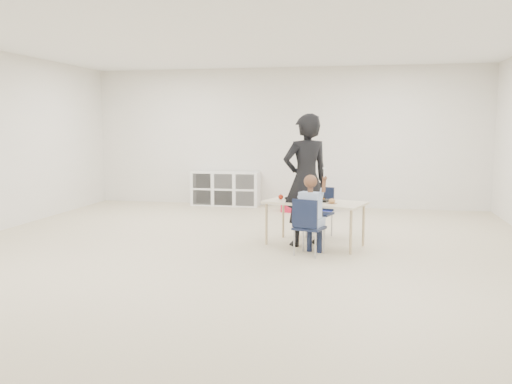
% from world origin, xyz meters
% --- Properties ---
extents(room, '(9.00, 9.02, 2.80)m').
position_xyz_m(room, '(0.00, 0.00, 1.40)').
color(room, beige).
rests_on(room, ground).
extents(table, '(1.47, 1.02, 0.61)m').
position_xyz_m(table, '(0.94, 0.90, 0.31)').
color(table, beige).
rests_on(table, ground).
extents(chair_near, '(0.44, 0.42, 0.73)m').
position_xyz_m(chair_near, '(0.92, 0.33, 0.37)').
color(chair_near, black).
rests_on(chair_near, ground).
extents(chair_far, '(0.44, 0.42, 0.73)m').
position_xyz_m(chair_far, '(0.96, 1.47, 0.37)').
color(chair_far, black).
rests_on(chair_far, ground).
extents(child, '(0.61, 0.61, 1.16)m').
position_xyz_m(child, '(0.92, 0.33, 0.58)').
color(child, '#B0C6EE').
rests_on(child, chair_near).
extents(lunch_tray_near, '(0.26, 0.22, 0.03)m').
position_xyz_m(lunch_tray_near, '(1.02, 0.92, 0.63)').
color(lunch_tray_near, black).
rests_on(lunch_tray_near, table).
extents(lunch_tray_far, '(0.26, 0.22, 0.03)m').
position_xyz_m(lunch_tray_far, '(0.63, 1.08, 0.63)').
color(lunch_tray_far, black).
rests_on(lunch_tray_far, table).
extents(milk_carton, '(0.09, 0.09, 0.10)m').
position_xyz_m(milk_carton, '(0.95, 0.74, 0.66)').
color(milk_carton, white).
rests_on(milk_carton, table).
extents(bread_roll, '(0.09, 0.09, 0.07)m').
position_xyz_m(bread_roll, '(1.18, 0.75, 0.64)').
color(bread_roll, tan).
rests_on(bread_roll, table).
extents(apple_near, '(0.07, 0.07, 0.07)m').
position_xyz_m(apple_near, '(0.86, 0.97, 0.65)').
color(apple_near, maroon).
rests_on(apple_near, table).
extents(apple_far, '(0.07, 0.07, 0.07)m').
position_xyz_m(apple_far, '(0.45, 1.01, 0.65)').
color(apple_far, maroon).
rests_on(apple_far, table).
extents(cubby_shelf, '(1.40, 0.40, 0.70)m').
position_xyz_m(cubby_shelf, '(-1.20, 4.28, 0.35)').
color(cubby_shelf, white).
rests_on(cubby_shelf, ground).
extents(adult, '(0.79, 0.71, 1.80)m').
position_xyz_m(adult, '(0.81, 0.88, 0.90)').
color(adult, black).
rests_on(adult, ground).
extents(bin_red, '(0.45, 0.53, 0.22)m').
position_xyz_m(bin_red, '(0.28, 3.80, 0.11)').
color(bin_red, red).
rests_on(bin_red, ground).
extents(bin_yellow, '(0.40, 0.47, 0.20)m').
position_xyz_m(bin_yellow, '(0.38, 3.98, 0.10)').
color(bin_yellow, yellow).
rests_on(bin_yellow, ground).
extents(bin_blue, '(0.43, 0.52, 0.23)m').
position_xyz_m(bin_blue, '(0.80, 3.98, 0.11)').
color(bin_blue, '#1C2AD4').
rests_on(bin_blue, ground).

